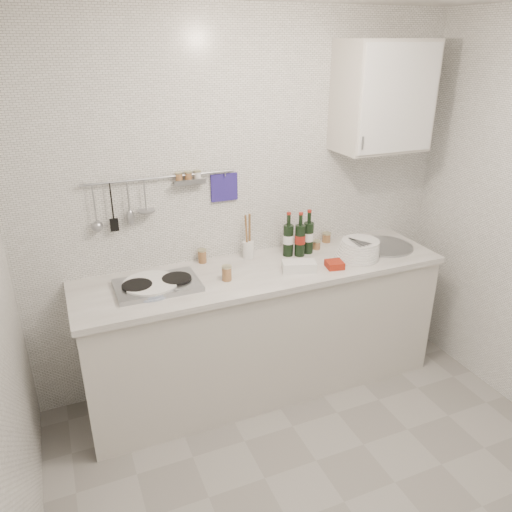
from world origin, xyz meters
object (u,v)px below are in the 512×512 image
at_px(plate_stack_hob, 150,286).
at_px(utensil_crock, 248,247).
at_px(wall_cabinet, 383,97).
at_px(plate_stack_sink, 358,249).
at_px(wine_bottles, 299,234).

height_order(plate_stack_hob, utensil_crock, utensil_crock).
height_order(wall_cabinet, plate_stack_sink, wall_cabinet).
height_order(wall_cabinet, wine_bottles, wall_cabinet).
bearing_deg(utensil_crock, wine_bottles, -13.55).
height_order(plate_stack_sink, wine_bottles, wine_bottles).
bearing_deg(wall_cabinet, plate_stack_hob, -175.91).
relative_size(plate_stack_sink, utensil_crock, 1.01).
xyz_separation_m(plate_stack_hob, plate_stack_sink, (1.42, -0.07, 0.03)).
bearing_deg(wall_cabinet, utensil_crock, 174.74).
xyz_separation_m(wall_cabinet, plate_stack_hob, (-1.65, -0.12, -1.01)).
distance_m(wine_bottles, utensil_crock, 0.36).
bearing_deg(utensil_crock, plate_stack_sink, -21.57).
height_order(plate_stack_sink, utensil_crock, utensil_crock).
bearing_deg(wall_cabinet, wine_bottles, 179.74).
bearing_deg(wine_bottles, plate_stack_sink, -28.47).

